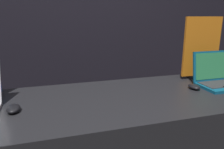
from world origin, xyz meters
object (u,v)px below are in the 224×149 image
Objects in this scene: laptop_back at (218,78)px; promo_stand_back at (201,49)px; mouse_back at (194,87)px; mouse_front at (13,109)px.

promo_stand_back is at bearing 90.00° from laptop_back.
laptop_back is 0.28m from promo_stand_back.
laptop_back reaches higher than mouse_back.
laptop_back is (1.36, 0.07, 0.04)m from mouse_front.
promo_stand_back is (1.36, 0.28, 0.21)m from mouse_front.
laptop_back reaches higher than mouse_front.
laptop_back is at bearing -90.00° from promo_stand_back.
mouse_front is at bearing -177.02° from laptop_back.
promo_stand_back is (0.22, 0.24, 0.22)m from mouse_back.
laptop_back is 0.22m from mouse_back.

